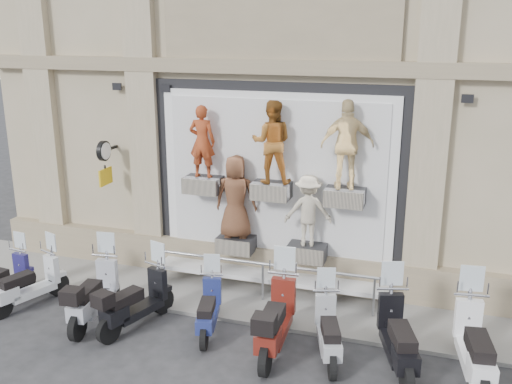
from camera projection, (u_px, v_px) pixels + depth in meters
ground at (230, 352)px, 10.25m from camera, size 90.00×90.00×0.00m
sidewalk at (264, 299)px, 12.16m from camera, size 16.00×2.20×0.08m
building at (320, 13)px, 14.99m from camera, size 14.00×8.60×12.00m
shop_vitrine at (277, 185)px, 12.06m from camera, size 5.60×0.83×4.30m
guard_rail at (263, 283)px, 11.95m from camera, size 5.06×0.10×0.93m
clock_sign_bracket at (105, 157)px, 12.88m from camera, size 0.10×0.80×1.02m
scooter_a at (2, 271)px, 11.98m from camera, size 0.66×1.73×1.38m
scooter_b at (28, 274)px, 11.74m from camera, size 1.10×1.87×1.46m
scooter_c at (93, 283)px, 11.12m from camera, size 0.82×2.07×1.64m
scooter_d at (136, 290)px, 10.89m from camera, size 1.12×2.02×1.57m
scooter_e at (208, 299)px, 10.74m from camera, size 0.90×1.77×1.38m
scooter_f at (276, 307)px, 10.07m from camera, size 0.74×2.17×1.74m
scooter_g at (329, 320)px, 9.90m from camera, size 1.03×1.86×1.45m
scooter_h at (399, 324)px, 9.54m from camera, size 1.18×2.16×1.68m
scooter_i at (476, 333)px, 9.22m from camera, size 0.92×2.21×1.74m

